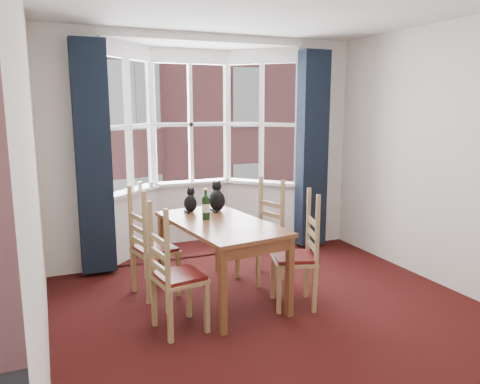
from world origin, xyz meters
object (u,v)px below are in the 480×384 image
cat_right (217,199)px  candle_tall (140,186)px  chair_left_far (147,252)px  chair_right_far (265,237)px  cat_left (190,202)px  dining_table (220,231)px  chair_left_near (170,280)px  candle_short (151,185)px  wine_bottle (206,206)px  chair_right_near (303,259)px

cat_right → candle_tall: 1.37m
chair_left_far → chair_right_far: 1.35m
cat_left → chair_left_far: bearing=-158.2°
dining_table → chair_left_near: size_ratio=1.73×
dining_table → cat_right: bearing=73.0°
candle_tall → cat_right: bearing=-63.5°
candle_short → chair_left_near: bearing=-98.8°
chair_left_near → cat_right: cat_right is taller
cat_left → wine_bottle: bearing=-84.6°
wine_bottle → candle_short: size_ratio=3.61×
chair_left_near → candle_short: (0.35, 2.27, 0.44)m
chair_right_near → candle_tall: size_ratio=8.82×
dining_table → candle_short: candle_short is taller
chair_left_near → candle_short: 2.34m
chair_left_far → chair_right_far: same height
wine_bottle → candle_tall: wine_bottle is taller
chair_left_far → chair_right_near: same height
chair_right_far → candle_tall: bearing=129.6°
chair_right_near → chair_left_near: bearing=-178.1°
chair_right_near → cat_right: size_ratio=2.76×
dining_table → cat_left: (-0.14, 0.55, 0.20)m
chair_right_near → candle_short: (-0.98, 2.23, 0.44)m
cat_left → cat_right: 0.30m
chair_left_far → cat_left: cat_left is taller
cat_right → wine_bottle: size_ratio=1.05×
cat_right → candle_short: bearing=110.1°
dining_table → chair_left_far: (-0.67, 0.34, -0.24)m
candle_tall → cat_left: bearing=-74.8°
cat_right → candle_tall: size_ratio=3.19×
candle_tall → candle_short: size_ratio=1.19×
chair_left_far → candle_tall: 1.48m
chair_right_far → wine_bottle: wine_bottle is taller
chair_left_near → chair_right_far: 1.59m
chair_left_far → chair_right_near: (1.35, -0.81, 0.00)m
cat_right → candle_tall: bearing=116.5°
chair_right_far → candle_short: 1.77m
chair_left_near → chair_right_near: same height
dining_table → cat_left: size_ratio=5.92×
dining_table → cat_right: (0.16, 0.51, 0.22)m
chair_right_near → cat_right: (-0.53, 0.98, 0.46)m
chair_left_far → candle_short: 1.53m
chair_left_far → candle_tall: bearing=81.2°
chair_left_far → cat_right: size_ratio=2.76×
chair_right_near → cat_right: 1.20m
dining_table → chair_right_near: chair_right_near is taller
chair_right_near → candle_tall: candle_tall is taller
cat_right → wine_bottle: cat_right is taller
dining_table → candle_short: size_ratio=18.08×
chair_right_near → candle_tall: bearing=117.3°
chair_right_far → cat_left: 0.94m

